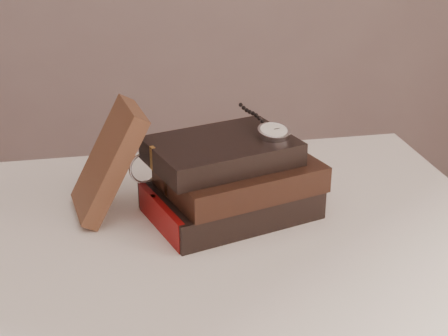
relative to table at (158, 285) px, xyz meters
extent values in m
cube|color=white|center=(0.00, 0.00, 0.07)|extent=(1.00, 0.60, 0.04)
cube|color=white|center=(0.00, 0.00, 0.01)|extent=(0.88, 0.49, 0.08)
cylinder|color=white|center=(0.45, 0.25, -0.30)|extent=(0.05, 0.05, 0.71)
cube|color=black|center=(0.12, 0.03, 0.11)|extent=(0.27, 0.22, 0.04)
cube|color=#F4ECC8|center=(0.12, 0.03, 0.11)|extent=(0.26, 0.21, 0.03)
cube|color=gold|center=(0.00, 0.02, 0.11)|extent=(0.01, 0.01, 0.04)
cube|color=maroon|center=(0.01, 0.00, 0.11)|extent=(0.05, 0.14, 0.04)
cube|color=black|center=(0.13, 0.03, 0.16)|extent=(0.25, 0.21, 0.04)
cube|color=#F4ECC8|center=(0.13, 0.03, 0.16)|extent=(0.24, 0.19, 0.03)
cube|color=gold|center=(0.02, 0.02, 0.16)|extent=(0.01, 0.01, 0.04)
cube|color=black|center=(0.10, 0.04, 0.19)|extent=(0.23, 0.19, 0.03)
cube|color=#F4ECC8|center=(0.11, 0.04, 0.19)|extent=(0.23, 0.18, 0.03)
cube|color=gold|center=(0.00, 0.03, 0.19)|extent=(0.01, 0.01, 0.03)
cube|color=#412519|center=(-0.06, 0.07, 0.18)|extent=(0.12, 0.12, 0.17)
cylinder|color=silver|center=(0.18, 0.04, 0.22)|extent=(0.06, 0.06, 0.02)
cylinder|color=white|center=(0.18, 0.04, 0.22)|extent=(0.05, 0.05, 0.01)
torus|color=silver|center=(0.18, 0.04, 0.22)|extent=(0.06, 0.06, 0.01)
cylinder|color=silver|center=(0.17, 0.06, 0.22)|extent=(0.01, 0.01, 0.01)
cube|color=black|center=(0.18, 0.04, 0.22)|extent=(0.00, 0.01, 0.00)
cube|color=black|center=(0.19, 0.04, 0.22)|extent=(0.01, 0.00, 0.00)
sphere|color=black|center=(0.17, 0.07, 0.22)|extent=(0.01, 0.01, 0.01)
sphere|color=black|center=(0.17, 0.08, 0.22)|extent=(0.01, 0.01, 0.01)
sphere|color=black|center=(0.17, 0.10, 0.22)|extent=(0.01, 0.01, 0.01)
sphere|color=black|center=(0.17, 0.11, 0.22)|extent=(0.01, 0.01, 0.01)
sphere|color=black|center=(0.16, 0.12, 0.22)|extent=(0.01, 0.01, 0.01)
sphere|color=black|center=(0.16, 0.13, 0.22)|extent=(0.01, 0.01, 0.01)
sphere|color=black|center=(0.16, 0.15, 0.22)|extent=(0.01, 0.01, 0.01)
sphere|color=black|center=(0.16, 0.16, 0.22)|extent=(0.01, 0.01, 0.01)
torus|color=silver|center=(-0.01, 0.07, 0.16)|extent=(0.05, 0.03, 0.05)
torus|color=silver|center=(0.04, 0.09, 0.16)|extent=(0.05, 0.03, 0.05)
cylinder|color=silver|center=(0.02, 0.08, 0.16)|extent=(0.01, 0.01, 0.00)
cylinder|color=silver|center=(-0.04, 0.12, 0.15)|extent=(0.03, 0.10, 0.03)
cylinder|color=silver|center=(0.05, 0.14, 0.15)|extent=(0.03, 0.10, 0.03)
camera|label=1|loc=(-0.06, -0.84, 0.56)|focal=53.59mm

